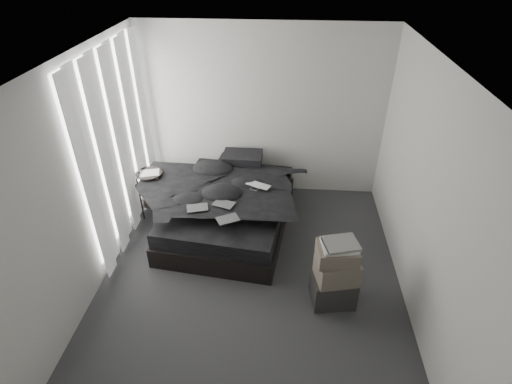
# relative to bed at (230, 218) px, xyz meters

# --- Properties ---
(floor) EXTENTS (3.60, 4.20, 0.01)m
(floor) POSITION_rel_bed_xyz_m (0.40, -1.02, -0.14)
(floor) COLOR #333335
(floor) RESTS_ON ground
(ceiling) EXTENTS (3.60, 4.20, 0.01)m
(ceiling) POSITION_rel_bed_xyz_m (0.40, -1.02, 2.46)
(ceiling) COLOR white
(ceiling) RESTS_ON ground
(wall_back) EXTENTS (3.60, 0.01, 2.60)m
(wall_back) POSITION_rel_bed_xyz_m (0.40, 1.08, 1.16)
(wall_back) COLOR silver
(wall_back) RESTS_ON ground
(wall_front) EXTENTS (3.60, 0.01, 2.60)m
(wall_front) POSITION_rel_bed_xyz_m (0.40, -3.12, 1.16)
(wall_front) COLOR silver
(wall_front) RESTS_ON ground
(wall_left) EXTENTS (0.01, 4.20, 2.60)m
(wall_left) POSITION_rel_bed_xyz_m (-1.40, -1.02, 1.16)
(wall_left) COLOR silver
(wall_left) RESTS_ON ground
(wall_right) EXTENTS (0.01, 4.20, 2.60)m
(wall_right) POSITION_rel_bed_xyz_m (2.20, -1.02, 1.16)
(wall_right) COLOR silver
(wall_right) RESTS_ON ground
(window_left) EXTENTS (0.02, 2.00, 2.30)m
(window_left) POSITION_rel_bed_xyz_m (-1.38, -0.12, 1.21)
(window_left) COLOR white
(window_left) RESTS_ON wall_left
(curtain_left) EXTENTS (0.06, 2.12, 2.48)m
(curtain_left) POSITION_rel_bed_xyz_m (-1.33, -0.12, 1.14)
(curtain_left) COLOR white
(curtain_left) RESTS_ON wall_left
(bed) EXTENTS (1.81, 2.24, 0.28)m
(bed) POSITION_rel_bed_xyz_m (0.00, 0.00, 0.00)
(bed) COLOR black
(bed) RESTS_ON floor
(mattress) EXTENTS (1.74, 2.18, 0.22)m
(mattress) POSITION_rel_bed_xyz_m (0.00, 0.00, 0.25)
(mattress) COLOR black
(mattress) RESTS_ON bed
(duvet) EXTENTS (1.73, 1.94, 0.24)m
(duvet) POSITION_rel_bed_xyz_m (-0.01, -0.05, 0.48)
(duvet) COLOR black
(duvet) RESTS_ON mattress
(pillow_lower) EXTENTS (0.67, 0.49, 0.14)m
(pillow_lower) POSITION_rel_bed_xyz_m (0.05, 0.80, 0.43)
(pillow_lower) COLOR black
(pillow_lower) RESTS_ON mattress
(pillow_upper) EXTENTS (0.59, 0.41, 0.13)m
(pillow_upper) POSITION_rel_bed_xyz_m (0.11, 0.78, 0.57)
(pillow_upper) COLOR black
(pillow_upper) RESTS_ON pillow_lower
(laptop) EXTENTS (0.39, 0.33, 0.03)m
(laptop) POSITION_rel_bed_xyz_m (0.38, 0.00, 0.62)
(laptop) COLOR silver
(laptop) RESTS_ON duvet
(comic_a) EXTENTS (0.30, 0.23, 0.01)m
(comic_a) POSITION_rel_bed_xyz_m (-0.32, -0.52, 0.61)
(comic_a) COLOR black
(comic_a) RESTS_ON duvet
(comic_b) EXTENTS (0.30, 0.25, 0.01)m
(comic_b) POSITION_rel_bed_xyz_m (0.00, -0.40, 0.61)
(comic_b) COLOR black
(comic_b) RESTS_ON duvet
(comic_c) EXTENTS (0.31, 0.27, 0.01)m
(comic_c) POSITION_rel_bed_xyz_m (0.09, -0.72, 0.62)
(comic_c) COLOR black
(comic_c) RESTS_ON duvet
(side_stand) EXTENTS (0.41, 0.41, 0.69)m
(side_stand) POSITION_rel_bed_xyz_m (-1.16, 0.23, 0.21)
(side_stand) COLOR black
(side_stand) RESTS_ON floor
(papers) EXTENTS (0.31, 0.26, 0.01)m
(papers) POSITION_rel_bed_xyz_m (-1.15, 0.22, 0.56)
(papers) COLOR white
(papers) RESTS_ON side_stand
(floor_books) EXTENTS (0.21, 0.24, 0.14)m
(floor_books) POSITION_rel_bed_xyz_m (-0.49, -0.39, -0.07)
(floor_books) COLOR black
(floor_books) RESTS_ON floor
(box_lower) EXTENTS (0.52, 0.44, 0.35)m
(box_lower) POSITION_rel_bed_xyz_m (1.35, -1.28, 0.03)
(box_lower) COLOR black
(box_lower) RESTS_ON floor
(box_mid) EXTENTS (0.51, 0.44, 0.27)m
(box_mid) POSITION_rel_bed_xyz_m (1.37, -1.28, 0.34)
(box_mid) COLOR #5E554A
(box_mid) RESTS_ON box_lower
(box_upper) EXTENTS (0.45, 0.38, 0.19)m
(box_upper) POSITION_rel_bed_xyz_m (1.34, -1.28, 0.57)
(box_upper) COLOR #5E554A
(box_upper) RESTS_ON box_mid
(art_book_white) EXTENTS (0.40, 0.34, 0.04)m
(art_book_white) POSITION_rel_bed_xyz_m (1.35, -1.28, 0.68)
(art_book_white) COLOR silver
(art_book_white) RESTS_ON box_upper
(art_book_snake) EXTENTS (0.41, 0.36, 0.03)m
(art_book_snake) POSITION_rel_bed_xyz_m (1.37, -1.28, 0.71)
(art_book_snake) COLOR silver
(art_book_snake) RESTS_ON art_book_white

